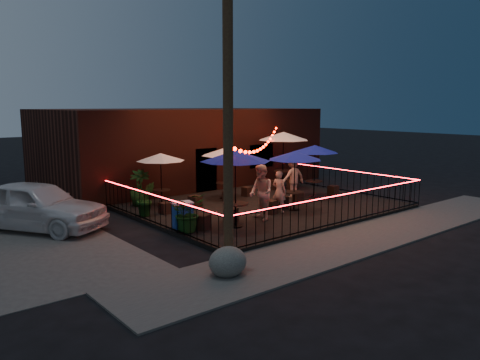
{
  "coord_description": "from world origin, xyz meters",
  "views": [
    {
      "loc": [
        -12.64,
        -11.89,
        4.2
      ],
      "look_at": [
        -1.05,
        2.23,
        1.27
      ],
      "focal_mm": 35.0,
      "sensor_mm": 36.0,
      "label": 1
    }
  ],
  "objects_px": {
    "cafe_table_3": "(224,153)",
    "boulder": "(228,262)",
    "cafe_table_4": "(315,150)",
    "cafe_table_0": "(235,157)",
    "utility_pole": "(228,113)",
    "cafe_table_5": "(283,137)",
    "cooler": "(182,215)",
    "cafe_table_1": "(161,158)",
    "cafe_table_2": "(295,156)"
  },
  "relations": [
    {
      "from": "cafe_table_3",
      "to": "boulder",
      "type": "bearing_deg",
      "value": -126.94
    },
    {
      "from": "cafe_table_4",
      "to": "cafe_table_0",
      "type": "bearing_deg",
      "value": -162.83
    },
    {
      "from": "utility_pole",
      "to": "cafe_table_5",
      "type": "distance_m",
      "value": 11.43
    },
    {
      "from": "cafe_table_4",
      "to": "cooler",
      "type": "bearing_deg",
      "value": -173.51
    },
    {
      "from": "cafe_table_1",
      "to": "cooler",
      "type": "bearing_deg",
      "value": -109.33
    },
    {
      "from": "cafe_table_0",
      "to": "cooler",
      "type": "distance_m",
      "value": 2.61
    },
    {
      "from": "cafe_table_1",
      "to": "utility_pole",
      "type": "bearing_deg",
      "value": -106.57
    },
    {
      "from": "cafe_table_2",
      "to": "cooler",
      "type": "distance_m",
      "value": 5.12
    },
    {
      "from": "cafe_table_1",
      "to": "boulder",
      "type": "xyz_separation_m",
      "value": [
        -2.56,
        -7.66,
        -1.74
      ]
    },
    {
      "from": "cafe_table_2",
      "to": "boulder",
      "type": "xyz_separation_m",
      "value": [
        -6.16,
        -3.71,
        -1.89
      ]
    },
    {
      "from": "cafe_table_5",
      "to": "cafe_table_2",
      "type": "bearing_deg",
      "value": -129.59
    },
    {
      "from": "cafe_table_2",
      "to": "cafe_table_0",
      "type": "bearing_deg",
      "value": -171.02
    },
    {
      "from": "cafe_table_1",
      "to": "cafe_table_5",
      "type": "relative_size",
      "value": 0.77
    },
    {
      "from": "cafe_table_4",
      "to": "cafe_table_2",
      "type": "bearing_deg",
      "value": -153.38
    },
    {
      "from": "cafe_table_5",
      "to": "cooler",
      "type": "height_order",
      "value": "cafe_table_5"
    },
    {
      "from": "cafe_table_0",
      "to": "cafe_table_4",
      "type": "distance_m",
      "value": 6.28
    },
    {
      "from": "cafe_table_2",
      "to": "cooler",
      "type": "xyz_separation_m",
      "value": [
        -4.82,
        0.47,
        -1.66
      ]
    },
    {
      "from": "cafe_table_2",
      "to": "cafe_table_1",
      "type": "bearing_deg",
      "value": 132.3
    },
    {
      "from": "cafe_table_2",
      "to": "cafe_table_4",
      "type": "height_order",
      "value": "cafe_table_4"
    },
    {
      "from": "utility_pole",
      "to": "cafe_table_3",
      "type": "xyz_separation_m",
      "value": [
        5.05,
        6.78,
        -1.83
      ]
    },
    {
      "from": "cafe_table_2",
      "to": "cafe_table_4",
      "type": "xyz_separation_m",
      "value": [
        2.64,
        1.32,
        0.0
      ]
    },
    {
      "from": "cafe_table_4",
      "to": "cooler",
      "type": "relative_size",
      "value": 3.15
    },
    {
      "from": "cafe_table_5",
      "to": "cooler",
      "type": "xyz_separation_m",
      "value": [
        -8.01,
        -3.39,
        -2.07
      ]
    },
    {
      "from": "cafe_table_0",
      "to": "cooler",
      "type": "height_order",
      "value": "cafe_table_0"
    },
    {
      "from": "cafe_table_0",
      "to": "cafe_table_5",
      "type": "relative_size",
      "value": 0.86
    },
    {
      "from": "cooler",
      "to": "boulder",
      "type": "bearing_deg",
      "value": -95.15
    },
    {
      "from": "cafe_table_3",
      "to": "cafe_table_4",
      "type": "height_order",
      "value": "cafe_table_4"
    },
    {
      "from": "utility_pole",
      "to": "cafe_table_2",
      "type": "relative_size",
      "value": 2.92
    },
    {
      "from": "cafe_table_0",
      "to": "cafe_table_3",
      "type": "height_order",
      "value": "cafe_table_0"
    },
    {
      "from": "cafe_table_1",
      "to": "cafe_table_3",
      "type": "bearing_deg",
      "value": -6.93
    },
    {
      "from": "cafe_table_0",
      "to": "cooler",
      "type": "relative_size",
      "value": 3.18
    },
    {
      "from": "utility_pole",
      "to": "cafe_table_5",
      "type": "bearing_deg",
      "value": 38.29
    },
    {
      "from": "cafe_table_0",
      "to": "cafe_table_3",
      "type": "bearing_deg",
      "value": 56.93
    },
    {
      "from": "cafe_table_5",
      "to": "cafe_table_4",
      "type": "bearing_deg",
      "value": -102.32
    },
    {
      "from": "cooler",
      "to": "boulder",
      "type": "xyz_separation_m",
      "value": [
        -1.34,
        -4.18,
        -0.23
      ]
    },
    {
      "from": "cafe_table_0",
      "to": "cafe_table_4",
      "type": "relative_size",
      "value": 1.01
    },
    {
      "from": "cafe_table_5",
      "to": "boulder",
      "type": "xyz_separation_m",
      "value": [
        -9.36,
        -7.57,
        -2.3
      ]
    },
    {
      "from": "cafe_table_0",
      "to": "cafe_table_2",
      "type": "height_order",
      "value": "cafe_table_0"
    },
    {
      "from": "cafe_table_3",
      "to": "cooler",
      "type": "bearing_deg",
      "value": -143.03
    },
    {
      "from": "cooler",
      "to": "cafe_table_4",
      "type": "bearing_deg",
      "value": 19.12
    },
    {
      "from": "cafe_table_1",
      "to": "cooler",
      "type": "relative_size",
      "value": 2.86
    },
    {
      "from": "cafe_table_1",
      "to": "cafe_table_5",
      "type": "bearing_deg",
      "value": -0.8
    },
    {
      "from": "cafe_table_0",
      "to": "cafe_table_1",
      "type": "xyz_separation_m",
      "value": [
        -0.24,
        4.49,
        -0.4
      ]
    },
    {
      "from": "cafe_table_3",
      "to": "cafe_table_5",
      "type": "distance_m",
      "value": 3.9
    },
    {
      "from": "cafe_table_3",
      "to": "utility_pole",
      "type": "bearing_deg",
      "value": -126.71
    },
    {
      "from": "cafe_table_5",
      "to": "utility_pole",
      "type": "bearing_deg",
      "value": -141.71
    },
    {
      "from": "cafe_table_3",
      "to": "cafe_table_0",
      "type": "bearing_deg",
      "value": -123.07
    },
    {
      "from": "cafe_table_4",
      "to": "boulder",
      "type": "relative_size",
      "value": 2.95
    },
    {
      "from": "utility_pole",
      "to": "boulder",
      "type": "distance_m",
      "value": 3.7
    },
    {
      "from": "utility_pole",
      "to": "boulder",
      "type": "bearing_deg",
      "value": -129.81
    }
  ]
}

